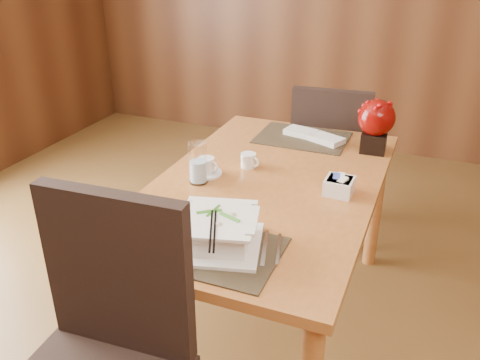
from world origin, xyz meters
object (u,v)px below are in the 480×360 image
at_px(soup_setting, 218,232).
at_px(near_chair, 101,353).
at_px(sugar_caddy, 339,186).
at_px(water_glass, 198,163).
at_px(dining_table, 266,203).
at_px(berry_decor, 376,123).
at_px(bread_plate, 98,243).
at_px(creamer_jug, 248,160).
at_px(far_chair, 330,155).
at_px(coffee_cup, 206,167).

xyz_separation_m(soup_setting, near_chair, (-0.19, -0.42, -0.21)).
height_order(sugar_caddy, near_chair, near_chair).
height_order(soup_setting, water_glass, water_glass).
distance_m(dining_table, soup_setting, 0.54).
distance_m(sugar_caddy, berry_decor, 0.51).
bearing_deg(near_chair, berry_decor, 66.68).
xyz_separation_m(dining_table, berry_decor, (0.36, 0.51, 0.24)).
relative_size(dining_table, near_chair, 1.42).
bearing_deg(sugar_caddy, bread_plate, -135.01).
height_order(dining_table, sugar_caddy, sugar_caddy).
height_order(soup_setting, sugar_caddy, soup_setting).
distance_m(creamer_jug, sugar_caddy, 0.44).
bearing_deg(dining_table, near_chair, -100.57).
bearing_deg(soup_setting, water_glass, 108.73).
distance_m(water_glass, far_chair, 1.08).
bearing_deg(bread_plate, water_glass, 79.22).
bearing_deg(bread_plate, far_chair, 73.43).
bearing_deg(berry_decor, far_chair, 126.66).
xyz_separation_m(coffee_cup, sugar_caddy, (0.57, 0.03, 0.00)).
height_order(water_glass, creamer_jug, water_glass).
relative_size(sugar_caddy, near_chair, 0.10).
height_order(water_glass, far_chair, far_chair).
xyz_separation_m(dining_table, water_glass, (-0.26, -0.11, 0.19)).
bearing_deg(bread_plate, creamer_jug, 72.70).
relative_size(berry_decor, bread_plate, 1.59).
height_order(coffee_cup, berry_decor, berry_decor).
height_order(bread_plate, near_chair, near_chair).
bearing_deg(coffee_cup, near_chair, -84.27).
distance_m(creamer_jug, berry_decor, 0.63).
distance_m(water_glass, berry_decor, 0.88).
bearing_deg(berry_decor, dining_table, -125.23).
xyz_separation_m(dining_table, bread_plate, (-0.37, -0.66, 0.10)).
relative_size(berry_decor, near_chair, 0.24).
xyz_separation_m(water_glass, berry_decor, (0.62, 0.61, 0.06)).
xyz_separation_m(sugar_caddy, far_chair, (-0.21, 0.86, -0.24)).
distance_m(berry_decor, near_chair, 1.57).
bearing_deg(sugar_caddy, dining_table, -177.57).
height_order(coffee_cup, water_glass, water_glass).
relative_size(dining_table, water_glass, 8.43).
xyz_separation_m(soup_setting, berry_decor, (0.35, 1.03, 0.09)).
bearing_deg(sugar_caddy, far_chair, 104.00).
distance_m(dining_table, water_glass, 0.34).
bearing_deg(creamer_jug, coffee_cup, -114.09).
height_order(near_chair, far_chair, near_chair).
xyz_separation_m(bread_plate, near_chair, (0.19, -0.28, -0.16)).
bearing_deg(bread_plate, soup_setting, 20.12).
bearing_deg(water_glass, creamer_jug, 58.60).
xyz_separation_m(near_chair, far_chair, (0.26, 1.82, -0.06)).
xyz_separation_m(sugar_caddy, near_chair, (-0.48, -0.95, -0.19)).
relative_size(dining_table, sugar_caddy, 13.71).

